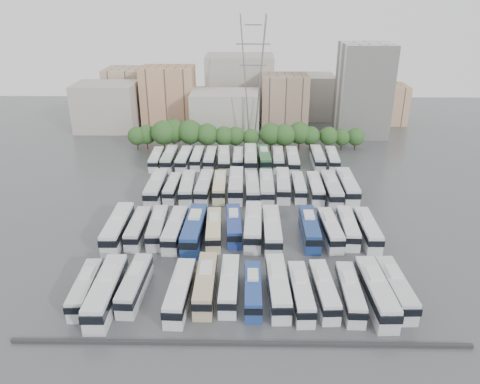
{
  "coord_description": "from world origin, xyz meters",
  "views": [
    {
      "loc": [
        0.68,
        -77.65,
        39.68
      ],
      "look_at": [
        -0.7,
        6.78,
        3.0
      ],
      "focal_mm": 35.0,
      "sensor_mm": 36.0,
      "label": 1
    }
  ],
  "objects_px": {
    "bus_r2_s5": "(220,186)",
    "bus_r2_s9": "(283,185)",
    "bus_r0_s5": "(206,283)",
    "bus_r3_s10": "(293,160)",
    "bus_r3_s9": "(278,159)",
    "bus_r3_s13": "(332,158)",
    "bus_r0_s7": "(253,290)",
    "bus_r1_s6": "(234,225)",
    "electricity_pylon": "(253,75)",
    "bus_r0_s10": "(324,290)",
    "bus_r0_s13": "(395,288)",
    "bus_r3_s6": "(238,158)",
    "apartment_tower": "(363,90)",
    "bus_r3_s3": "(197,158)",
    "bus_r2_s13": "(347,186)",
    "bus_r1_s1": "(138,228)",
    "bus_r3_s0": "(156,159)",
    "bus_r1_s12": "(348,227)",
    "bus_r2_s2": "(173,187)",
    "bus_r2_s4": "(204,187)",
    "bus_r2_s11": "(315,188)",
    "bus_r1_s10": "(309,228)",
    "bus_r0_s0": "(86,288)",
    "bus_r3_s4": "(210,158)",
    "bus_r3_s2": "(184,159)",
    "bus_r1_s4": "(194,229)",
    "bus_r2_s7": "(252,188)",
    "bus_r2_s10": "(299,186)",
    "bus_r1_s7": "(253,226)",
    "bus_r1_s13": "(367,229)",
    "bus_r1_s2": "(158,227)",
    "bus_r1_s3": "(175,229)",
    "bus_r0_s2": "(135,284)",
    "bus_r0_s8": "(278,286)",
    "bus_r2_s12": "(331,189)",
    "bus_r0_s4": "(180,291)",
    "bus_r0_s12": "(376,292)",
    "bus_r1_s0": "(118,227)",
    "bus_r2_s3": "(188,187)",
    "bus_r2_s8": "(267,187)",
    "bus_r1_s11": "(330,229)",
    "bus_r3_s1": "(169,158)",
    "bus_r2_s1": "(156,187)",
    "bus_r0_s9": "(301,292)",
    "bus_r3_s7": "(251,158)",
    "bus_r0_s11": "(350,292)",
    "bus_r2_s6": "(236,185)"
  },
  "relations": [
    {
      "from": "bus_r2_s9",
      "to": "bus_r3_s6",
      "type": "bearing_deg",
      "value": 121.91
    },
    {
      "from": "bus_r2_s7",
      "to": "bus_r2_s10",
      "type": "bearing_deg",
      "value": 5.56
    },
    {
      "from": "bus_r2_s13",
      "to": "apartment_tower",
      "type": "bearing_deg",
      "value": 75.39
    },
    {
      "from": "bus_r2_s13",
      "to": "bus_r1_s1",
      "type": "bearing_deg",
      "value": -154.09
    },
    {
      "from": "bus_r1_s10",
      "to": "bus_r3_s6",
      "type": "xyz_separation_m",
      "value": [
        -13.05,
        36.52,
        -0.23
      ]
    },
    {
      "from": "bus_r2_s10",
      "to": "bus_r3_s6",
      "type": "xyz_separation_m",
      "value": [
        -13.05,
        17.62,
        -0.03
      ]
    },
    {
      "from": "bus_r3_s9",
      "to": "bus_r3_s10",
      "type": "height_order",
      "value": "bus_r3_s10"
    },
    {
      "from": "bus_r0_s2",
      "to": "bus_r2_s4",
      "type": "height_order",
      "value": "bus_r2_s4"
    },
    {
      "from": "bus_r2_s1",
      "to": "bus_r0_s9",
      "type": "bearing_deg",
      "value": -53.78
    },
    {
      "from": "bus_r1_s11",
      "to": "bus_r3_s1",
      "type": "relative_size",
      "value": 0.97
    },
    {
      "from": "bus_r2_s12",
      "to": "bus_r3_s6",
      "type": "xyz_separation_m",
      "value": [
        -19.62,
        19.41,
        -0.36
      ]
    },
    {
      "from": "bus_r2_s7",
      "to": "bus_r2_s13",
      "type": "distance_m",
      "value": 19.88
    },
    {
      "from": "bus_r1_s12",
      "to": "bus_r3_s3",
      "type": "distance_m",
      "value": 46.97
    },
    {
      "from": "bus_r3_s6",
      "to": "apartment_tower",
      "type": "bearing_deg",
      "value": 37.79
    },
    {
      "from": "bus_r3_s7",
      "to": "bus_r2_s7",
      "type": "bearing_deg",
      "value": -89.5
    },
    {
      "from": "bus_r0_s10",
      "to": "bus_r0_s13",
      "type": "xyz_separation_m",
      "value": [
        9.91,
        0.45,
        0.11
      ]
    },
    {
      "from": "bus_r0_s13",
      "to": "bus_r1_s1",
      "type": "distance_m",
      "value": 43.02
    },
    {
      "from": "bus_r0_s8",
      "to": "bus_r2_s12",
      "type": "bearing_deg",
      "value": 67.29
    },
    {
      "from": "bus_r1_s12",
      "to": "bus_r2_s2",
      "type": "relative_size",
      "value": 1.07
    },
    {
      "from": "bus_r0_s7",
      "to": "bus_r2_s4",
      "type": "relative_size",
      "value": 0.86
    },
    {
      "from": "bus_r0_s12",
      "to": "bus_r2_s8",
      "type": "xyz_separation_m",
      "value": [
        -13.54,
        36.61,
        -0.04
      ]
    },
    {
      "from": "bus_r2_s5",
      "to": "bus_r3_s2",
      "type": "distance_m",
      "value": 19.73
    },
    {
      "from": "bus_r0_s8",
      "to": "bus_r1_s10",
      "type": "height_order",
      "value": "bus_r1_s10"
    },
    {
      "from": "bus_r1_s0",
      "to": "bus_r2_s3",
      "type": "xyz_separation_m",
      "value": [
        9.79,
        18.44,
        -0.18
      ]
    },
    {
      "from": "bus_r2_s9",
      "to": "bus_r3_s4",
      "type": "xyz_separation_m",
      "value": [
        -16.54,
        17.01,
        -0.21
      ]
    },
    {
      "from": "bus_r0_s7",
      "to": "bus_r1_s6",
      "type": "height_order",
      "value": "bus_r1_s6"
    },
    {
      "from": "bus_r3_s9",
      "to": "bus_r3_s13",
      "type": "relative_size",
      "value": 1.03
    },
    {
      "from": "bus_r0_s0",
      "to": "bus_r2_s4",
      "type": "distance_m",
      "value": 38.36
    },
    {
      "from": "bus_r0_s2",
      "to": "bus_r2_s7",
      "type": "bearing_deg",
      "value": 66.52
    },
    {
      "from": "bus_r1_s2",
      "to": "bus_r2_s6",
      "type": "distance_m",
      "value": 22.85
    },
    {
      "from": "bus_r0_s10",
      "to": "bus_r3_s3",
      "type": "xyz_separation_m",
      "value": [
        -22.92,
        54.78,
        -0.06
      ]
    },
    {
      "from": "bus_r2_s5",
      "to": "bus_r2_s9",
      "type": "xyz_separation_m",
      "value": [
        13.27,
        0.75,
        0.15
      ]
    },
    {
      "from": "electricity_pylon",
      "to": "bus_r2_s13",
      "type": "distance_m",
      "value": 45.42
    },
    {
      "from": "bus_r0_s4",
      "to": "bus_r0_s12",
      "type": "height_order",
      "value": "bus_r0_s12"
    },
    {
      "from": "bus_r1_s2",
      "to": "bus_r1_s3",
      "type": "distance_m",
      "value": 3.38
    },
    {
      "from": "bus_r2_s11",
      "to": "bus_r3_s3",
      "type": "distance_m",
      "value": 32.5
    },
    {
      "from": "bus_r3_s0",
      "to": "bus_r3_s6",
      "type": "bearing_deg",
      "value": -0.03
    },
    {
      "from": "electricity_pylon",
      "to": "bus_r2_s5",
      "type": "bearing_deg",
      "value": -100.63
    },
    {
      "from": "bus_r1_s6",
      "to": "bus_r0_s11",
      "type": "bearing_deg",
      "value": -52.89
    },
    {
      "from": "bus_r0_s5",
      "to": "bus_r3_s10",
      "type": "xyz_separation_m",
      "value": [
        16.66,
        51.7,
        0.04
      ]
    },
    {
      "from": "bus_r2_s3",
      "to": "bus_r3_s2",
      "type": "xyz_separation_m",
      "value": [
        -3.0,
        18.0,
        -0.08
      ]
    },
    {
      "from": "bus_r2_s2",
      "to": "bus_r2_s4",
      "type": "relative_size",
      "value": 0.86
    },
    {
      "from": "bus_r1_s1",
      "to": "bus_r1_s4",
      "type": "height_order",
      "value": "bus_r1_s4"
    },
    {
      "from": "bus_r1_s13",
      "to": "bus_r0_s10",
      "type": "bearing_deg",
      "value": -119.75
    },
    {
      "from": "bus_r0_s13",
      "to": "bus_r3_s2",
      "type": "height_order",
      "value": "bus_r0_s13"
    },
    {
      "from": "bus_r1_s7",
      "to": "bus_r1_s13",
      "type": "relative_size",
      "value": 1.12
    },
    {
      "from": "bus_r0_s9",
      "to": "bus_r1_s6",
      "type": "height_order",
      "value": "bus_r1_s6"
    },
    {
      "from": "apartment_tower",
      "to": "bus_r2_s4",
      "type": "height_order",
      "value": "apartment_tower"
    },
    {
      "from": "bus_r0_s0",
      "to": "bus_r3_s3",
      "type": "relative_size",
      "value": 1.02
    },
    {
      "from": "bus_r2_s4",
      "to": "bus_r3_s10",
      "type": "relative_size",
      "value": 1.01
    }
  ]
}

